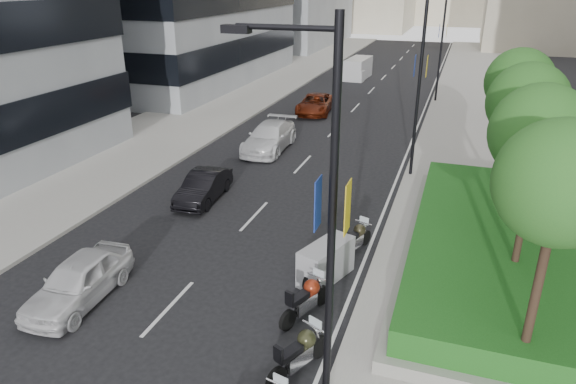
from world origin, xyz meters
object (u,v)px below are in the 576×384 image
at_px(lamp_post_2, 440,38).
at_px(car_b, 204,187).
at_px(lamp_post_0, 324,230).
at_px(motorcycle_6, 356,238).
at_px(car_d, 316,104).
at_px(lamp_post_1, 416,77).
at_px(motorcycle_3, 300,352).
at_px(motorcycle_5, 326,262).
at_px(car_a, 79,281).
at_px(car_c, 269,137).
at_px(delivery_van, 358,69).
at_px(motorcycle_4, 306,299).

height_order(lamp_post_2, car_b, lamp_post_2).
bearing_deg(lamp_post_0, motorcycle_6, 96.06).
height_order(lamp_post_0, car_d, lamp_post_0).
height_order(lamp_post_1, motorcycle_3, lamp_post_1).
bearing_deg(motorcycle_5, lamp_post_2, 17.47).
relative_size(motorcycle_3, car_a, 0.51).
bearing_deg(car_c, delivery_van, 87.93).
xyz_separation_m(lamp_post_2, car_a, (-8.47, -32.52, -4.35)).
height_order(motorcycle_3, delivery_van, delivery_van).
relative_size(car_d, delivery_van, 1.04).
bearing_deg(motorcycle_6, motorcycle_4, -168.44).
bearing_deg(car_b, motorcycle_6, -22.43).
distance_m(motorcycle_3, motorcycle_6, 6.67).
height_order(lamp_post_1, motorcycle_4, lamp_post_1).
bearing_deg(motorcycle_5, car_d, 37.20).
xyz_separation_m(car_a, delivery_van, (0.40, 40.94, 0.22)).
bearing_deg(lamp_post_0, car_a, 163.66).
xyz_separation_m(motorcycle_3, motorcycle_5, (-0.51, 4.50, 0.05)).
relative_size(car_a, delivery_van, 0.86).
bearing_deg(car_d, motorcycle_6, -74.26).
distance_m(motorcycle_6, car_a, 9.59).
bearing_deg(car_c, lamp_post_2, 61.30).
bearing_deg(lamp_post_2, car_b, -109.36).
distance_m(motorcycle_3, motorcycle_5, 4.53).
distance_m(car_a, car_d, 25.81).
bearing_deg(car_a, delivery_van, 86.41).
bearing_deg(lamp_post_1, car_c, 167.51).
relative_size(motorcycle_4, motorcycle_5, 0.92).
relative_size(lamp_post_2, car_b, 2.26).
height_order(lamp_post_2, car_a, lamp_post_2).
bearing_deg(lamp_post_2, delivery_van, 133.77).
distance_m(motorcycle_4, car_b, 9.81).
height_order(lamp_post_0, motorcycle_6, lamp_post_0).
relative_size(lamp_post_0, delivery_van, 1.85).
height_order(motorcycle_6, car_a, car_a).
relative_size(motorcycle_4, car_a, 0.52).
distance_m(motorcycle_5, motorcycle_6, 2.25).
xyz_separation_m(motorcycle_4, car_b, (-6.99, 6.87, 0.04)).
bearing_deg(lamp_post_0, delivery_van, 100.53).
xyz_separation_m(lamp_post_0, motorcycle_6, (-0.89, 8.35, -4.51)).
bearing_deg(delivery_van, motorcycle_3, -77.19).
xyz_separation_m(car_c, delivery_van, (0.20, 24.59, 0.16)).
xyz_separation_m(lamp_post_0, motorcycle_3, (-0.95, 1.67, -4.46)).
distance_m(lamp_post_0, motorcycle_4, 6.16).
bearing_deg(car_b, motorcycle_5, -37.86).
xyz_separation_m(motorcycle_4, car_a, (-6.99, -1.51, 0.11)).
xyz_separation_m(lamp_post_2, delivery_van, (-8.07, 8.42, -4.13)).
distance_m(motorcycle_6, car_c, 12.83).
bearing_deg(car_d, lamp_post_1, -58.46).
distance_m(lamp_post_0, motorcycle_5, 7.72).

